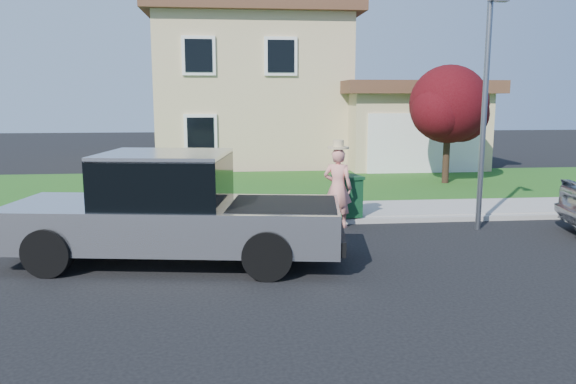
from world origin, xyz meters
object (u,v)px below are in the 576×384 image
object	(u,v)px
street_lamp	(486,100)
trash_bin	(347,195)
pickup_truck	(173,211)
ornamental_tree	(450,108)
woman	(338,186)

from	to	relation	value
street_lamp	trash_bin	bearing A→B (deg)	157.56
pickup_truck	trash_bin	xyz separation A→B (m)	(3.87, 2.99, -0.29)
ornamental_tree	trash_bin	distance (m)	7.24
woman	trash_bin	bearing A→B (deg)	-100.11
pickup_truck	ornamental_tree	xyz separation A→B (m)	(8.44, 8.24, 1.70)
street_lamp	ornamental_tree	bearing A→B (deg)	74.59
ornamental_tree	street_lamp	size ratio (longest dim) A/B	0.77
ornamental_tree	trash_bin	size ratio (longest dim) A/B	4.03
pickup_truck	street_lamp	distance (m)	7.23
street_lamp	pickup_truck	bearing A→B (deg)	-164.94
woman	ornamental_tree	distance (m)	7.74
woman	street_lamp	bearing A→B (deg)	-168.10
pickup_truck	woman	distance (m)	4.32
ornamental_tree	trash_bin	bearing A→B (deg)	-131.06
pickup_truck	woman	bearing A→B (deg)	43.93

